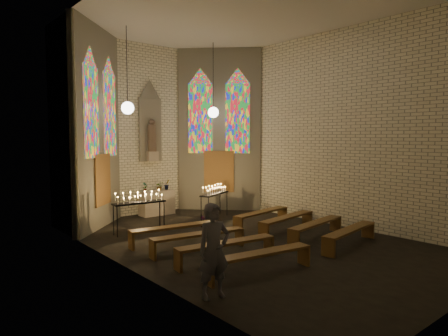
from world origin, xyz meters
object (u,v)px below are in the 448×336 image
at_px(votive_stand_right, 215,191).
at_px(visitor, 214,251).
at_px(aisle_flower_pot, 203,222).
at_px(altar, 157,203).
at_px(votive_stand_left, 139,200).

xyz_separation_m(votive_stand_right, visitor, (-4.86, -6.08, -0.12)).
bearing_deg(aisle_flower_pot, altar, 92.21).
bearing_deg(votive_stand_left, altar, 53.39).
distance_m(aisle_flower_pot, visitor, 6.35).
height_order(altar, votive_stand_right, votive_stand_right).
height_order(aisle_flower_pot, visitor, visitor).
bearing_deg(votive_stand_right, aisle_flower_pot, -167.52).
height_order(votive_stand_right, visitor, visitor).
xyz_separation_m(votive_stand_left, votive_stand_right, (3.40, 0.25, -0.05)).
xyz_separation_m(aisle_flower_pot, votive_stand_right, (1.25, 0.92, 0.88)).
bearing_deg(visitor, votive_stand_right, 62.24).
bearing_deg(aisle_flower_pot, votive_stand_left, 162.91).
bearing_deg(votive_stand_right, votive_stand_left, 160.42).
height_order(aisle_flower_pot, votive_stand_right, votive_stand_right).
bearing_deg(altar, votive_stand_right, -56.98).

